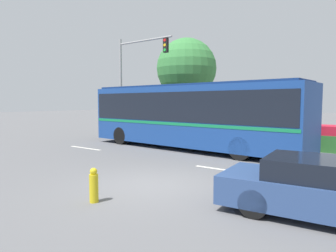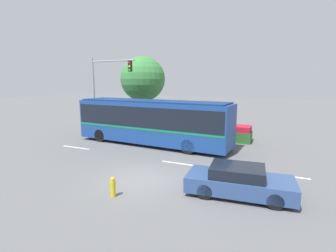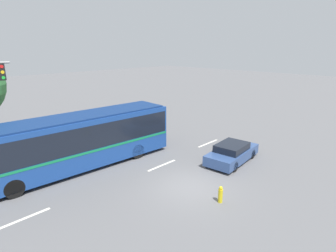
{
  "view_description": "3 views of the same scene",
  "coord_description": "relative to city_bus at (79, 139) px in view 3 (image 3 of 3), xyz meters",
  "views": [
    {
      "loc": [
        5.67,
        -6.83,
        2.47
      ],
      "look_at": [
        -1.87,
        3.33,
        1.46
      ],
      "focal_mm": 32.29,
      "sensor_mm": 36.0,
      "label": 1
    },
    {
      "loc": [
        5.98,
        -10.13,
        4.71
      ],
      "look_at": [
        0.09,
        3.01,
        2.19
      ],
      "focal_mm": 27.01,
      "sensor_mm": 36.0,
      "label": 2
    },
    {
      "loc": [
        -10.44,
        -8.58,
        7.34
      ],
      "look_at": [
        2.98,
        4.54,
        1.91
      ],
      "focal_mm": 29.4,
      "sensor_mm": 36.0,
      "label": 3
    }
  ],
  "objects": [
    {
      "name": "ground_plane",
      "position": [
        2.84,
        -6.51,
        -1.91
      ],
      "size": [
        140.0,
        140.0,
        0.0
      ],
      "primitive_type": "plane",
      "color": "#5B5B5E"
    },
    {
      "name": "city_bus",
      "position": [
        0.0,
        0.0,
        0.0
      ],
      "size": [
        12.25,
        3.37,
        3.36
      ],
      "rotation": [
        0.0,
        0.0,
        3.08
      ],
      "color": "navy",
      "rests_on": "ground"
    },
    {
      "name": "sedan_foreground",
      "position": [
        7.44,
        -6.3,
        -1.3
      ],
      "size": [
        4.5,
        2.23,
        1.27
      ],
      "rotation": [
        0.0,
        0.0,
        0.09
      ],
      "color": "navy",
      "rests_on": "ground"
    },
    {
      "name": "flowering_hedge",
      "position": [
        3.5,
        3.65,
        -1.28
      ],
      "size": [
        6.76,
        1.57,
        1.28
      ],
      "color": "#286028",
      "rests_on": "ground"
    },
    {
      "name": "fire_hydrant",
      "position": [
        2.71,
        -8.59,
        -1.5
      ],
      "size": [
        0.22,
        0.22,
        0.86
      ],
      "color": "gold",
      "rests_on": "ground"
    },
    {
      "name": "lane_stripe_near",
      "position": [
        9.22,
        -3.07,
        -1.9
      ],
      "size": [
        2.4,
        0.16,
        0.01
      ],
      "primitive_type": "cube",
      "color": "silver",
      "rests_on": "ground"
    },
    {
      "name": "lane_stripe_mid",
      "position": [
        3.74,
        -3.45,
        -1.9
      ],
      "size": [
        2.4,
        0.16,
        0.01
      ],
      "primitive_type": "cube",
      "color": "silver",
      "rests_on": "ground"
    },
    {
      "name": "lane_stripe_far",
      "position": [
        -4.56,
        -3.14,
        -1.9
      ],
      "size": [
        2.4,
        0.16,
        0.01
      ],
      "primitive_type": "cube",
      "color": "silver",
      "rests_on": "ground"
    }
  ]
}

